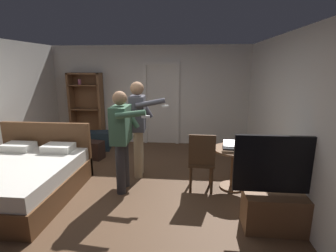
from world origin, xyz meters
name	(u,v)px	position (x,y,z in m)	size (l,w,h in m)	color
ground_plane	(125,189)	(0.00, 0.00, 0.00)	(5.94, 5.94, 0.00)	brown
wall_back	(150,95)	(0.00, 2.76, 1.27)	(5.31, 0.12, 2.54)	silver
wall_right	(293,119)	(2.60, 0.00, 1.27)	(0.12, 5.64, 2.54)	silver
doorway_frame	(161,98)	(0.31, 2.68, 1.22)	(0.93, 0.08, 2.13)	white
bed	(19,178)	(-1.60, -0.38, 0.30)	(1.69, 1.93, 1.02)	brown
bookshelf	(87,106)	(-1.65, 2.53, 1.01)	(0.85, 0.32, 1.86)	brown
tv_flatscreen	(281,202)	(2.24, -0.86, 0.38)	(1.23, 0.40, 1.24)	brown
side_table	(234,161)	(1.82, 0.25, 0.48)	(0.70, 0.70, 0.70)	brown
laptop	(233,146)	(1.78, 0.20, 0.75)	(0.34, 0.35, 0.16)	black
bottle_on_table	(244,144)	(1.96, 0.17, 0.80)	(0.06, 0.06, 0.24)	#164822
wooden_chair	(202,160)	(1.28, 0.09, 0.54)	(0.43, 0.43, 0.99)	#4C331E
person_blue_shirt	(122,134)	(-0.01, 0.01, 0.97)	(0.65, 0.62, 1.66)	#333338
person_striped_shirt	(139,123)	(0.14, 0.60, 1.02)	(0.73, 0.54, 1.77)	tan
suitcase_dark	(99,141)	(-1.16, 1.99, 0.23)	(0.52, 0.40, 0.45)	#1E2D38
suitcase_small	(90,150)	(-1.16, 1.38, 0.20)	(0.60, 0.29, 0.40)	black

